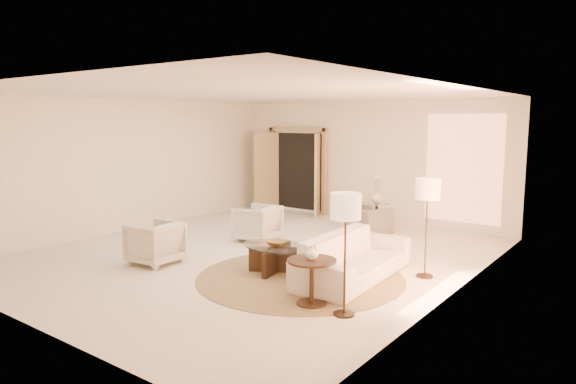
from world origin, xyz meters
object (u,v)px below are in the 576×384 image
Objects in this scene: side_table at (376,214)px; end_vase at (312,253)px; armchair_left at (257,221)px; sofa at (354,257)px; armchair_right at (155,241)px; accent_chair at (368,215)px; side_vase at (377,197)px; end_table at (312,274)px; floor_lamp_far at (346,212)px; floor_lamp_near at (428,193)px; coffee_table at (277,255)px; bowl at (277,243)px.

side_table is 3.56× the size of end_vase.
armchair_left and end_vase have the same top height.
sofa is 3.28m from armchair_right.
accent_chair is 3.46× the size of side_vase.
floor_lamp_far is (0.52, -0.06, 0.87)m from end_table.
armchair_left is at bearing 175.26° from floor_lamp_near.
side_table is (0.14, 0.13, 0.01)m from accent_chair.
end_vase reaches higher than coffee_table.
end_table is at bearing 131.91° from accent_chair.
armchair_right is 3.77m from floor_lamp_far.
side_vase is at bearing 130.35° from floor_lamp_near.
armchair_right is at bearing 91.20° from accent_chair.
side_vase is at bearing 137.67° from armchair_left.
end_table is (0.10, -1.28, 0.07)m from sofa.
side_table is 2.59× the size of side_vase.
sofa is at bearing 20.83° from bowl.
floor_lamp_near reaches higher than end_vase.
accent_chair is at bearing 93.79° from coffee_table.
coffee_table is at bearing 41.77° from armchair_left.
armchair_left is 2.44× the size of bowl.
floor_lamp_far is 0.79m from end_vase.
side_table reaches higher than bowl.
armchair_left is 1.01× the size of armchair_right.
side_vase is at bearing 106.69° from end_vase.
coffee_table is at bearing 152.48° from floor_lamp_far.
armchair_left is 3.12× the size of side_vase.
sofa is 1.54× the size of floor_lamp_near.
floor_lamp_near is 8.36× the size of end_vase.
end_table is at bearing -178.56° from sofa.
accent_chair is at bearing 108.84° from end_table.
end_table reaches higher than bowl.
sofa is 3.65× the size of end_table.
end_table is at bearing -73.31° from side_table.
armchair_left is at bearing 77.92° from accent_chair.
sofa is at bearing 108.04° from armchair_right.
accent_chair is 3.26m from floor_lamp_near.
sofa is 3.60× the size of side_table.
side_vase is at bearing 91.43° from coffee_table.
floor_lamp_far is at bearing -6.74° from end_table.
accent_chair is at bearing 154.07° from armchair_right.
armchair_right is 4.72m from side_vase.
sofa is 1.54× the size of floor_lamp_far.
sofa is 2.70× the size of accent_chair.
end_vase is at bearing 173.26° from floor_lamp_far.
end_vase is (-0.52, 0.06, -0.59)m from floor_lamp_far.
armchair_left is 2.16m from bowl.
coffee_table is 2.47m from floor_lamp_near.
accent_chair is at bearing 21.34° from sofa.
floor_lamp_near and floor_lamp_far have the same top height.
end_vase is at bearing 85.18° from armchair_right.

